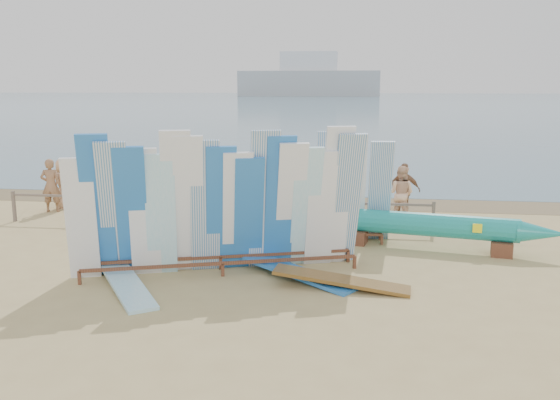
# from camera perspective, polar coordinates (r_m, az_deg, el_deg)

# --- Properties ---
(ground) EXTENTS (160.00, 160.00, 0.00)m
(ground) POSITION_cam_1_polar(r_m,az_deg,el_deg) (13.99, -9.26, -5.55)
(ground) COLOR tan
(ground) RESTS_ON ground
(ocean) EXTENTS (320.00, 240.00, 0.02)m
(ocean) POSITION_cam_1_polar(r_m,az_deg,el_deg) (140.93, 5.92, 9.45)
(ocean) COLOR #46697D
(ocean) RESTS_ON ground
(wet_sand_strip) EXTENTS (40.00, 2.60, 0.01)m
(wet_sand_strip) POSITION_cam_1_polar(r_m,az_deg,el_deg) (20.79, -3.61, 0.07)
(wet_sand_strip) COLOR brown
(wet_sand_strip) RESTS_ON ground
(distant_ship) EXTENTS (45.00, 8.00, 14.00)m
(distant_ship) POSITION_cam_1_polar(r_m,az_deg,el_deg) (193.48, 2.78, 11.50)
(distant_ship) COLOR #999EA3
(distant_ship) RESTS_ON ocean
(fence) EXTENTS (12.08, 0.08, 0.90)m
(fence) POSITION_cam_1_polar(r_m,az_deg,el_deg) (16.64, -6.39, -0.55)
(fence) COLOR #706054
(fence) RESTS_ON ground
(main_surfboard_rack) EXTENTS (6.10, 2.63, 3.12)m
(main_surfboard_rack) POSITION_cam_1_polar(r_m,az_deg,el_deg) (12.50, -5.70, -0.84)
(main_surfboard_rack) COLOR brown
(main_surfboard_rack) RESTS_ON ground
(side_surfboard_rack) EXTENTS (2.56, 0.92, 2.86)m
(side_surfboard_rack) POSITION_cam_1_polar(r_m,az_deg,el_deg) (15.01, 5.96, 0.77)
(side_surfboard_rack) COLOR brown
(side_surfboard_rack) RESTS_ON ground
(outrigger_canoe) EXTENTS (6.31, 1.70, 0.90)m
(outrigger_canoe) POSITION_cam_1_polar(r_m,az_deg,el_deg) (14.84, 14.00, -2.46)
(outrigger_canoe) COLOR brown
(outrigger_canoe) RESTS_ON ground
(vendor_table) EXTENTS (1.09, 0.89, 1.27)m
(vendor_table) POSITION_cam_1_polar(r_m,az_deg,el_deg) (13.63, 0.34, -4.00)
(vendor_table) COLOR brown
(vendor_table) RESTS_ON ground
(flat_board_c) EXTENTS (2.73, 0.81, 0.35)m
(flat_board_c) POSITION_cam_1_polar(r_m,az_deg,el_deg) (11.90, 5.91, -8.46)
(flat_board_c) COLOR brown
(flat_board_c) RESTS_ON ground
(flat_board_a) EXTENTS (1.99, 2.54, 0.23)m
(flat_board_a) POSITION_cam_1_polar(r_m,az_deg,el_deg) (12.15, -14.52, -8.36)
(flat_board_a) COLOR #8FD0E5
(flat_board_a) RESTS_ON ground
(flat_board_d) EXTENTS (2.56, 1.95, 0.26)m
(flat_board_d) POSITION_cam_1_polar(r_m,az_deg,el_deg) (12.41, 1.73, -7.57)
(flat_board_d) COLOR blue
(flat_board_d) RESTS_ON ground
(beach_chair_left) EXTENTS (0.66, 0.68, 0.95)m
(beach_chair_left) POSITION_cam_1_polar(r_m,az_deg,el_deg) (17.83, -5.75, -0.91)
(beach_chair_left) COLOR red
(beach_chair_left) RESTS_ON ground
(beach_chair_right) EXTENTS (0.56, 0.58, 0.85)m
(beach_chair_right) POSITION_cam_1_polar(r_m,az_deg,el_deg) (17.15, -1.03, -1.44)
(beach_chair_right) COLOR red
(beach_chair_right) RESTS_ON ground
(stroller) EXTENTS (0.66, 0.88, 1.14)m
(stroller) POSITION_cam_1_polar(r_m,az_deg,el_deg) (17.00, 2.72, -0.84)
(stroller) COLOR red
(stroller) RESTS_ON ground
(beachgoer_4) EXTENTS (0.59, 1.14, 1.87)m
(beachgoer_4) POSITION_cam_1_polar(r_m,az_deg,el_deg) (19.21, -8.68, 1.89)
(beachgoer_4) COLOR #8C6042
(beachgoer_4) RESTS_ON ground
(beachgoer_6) EXTENTS (0.99, 0.74, 1.82)m
(beachgoer_6) POSITION_cam_1_polar(r_m,az_deg,el_deg) (17.03, 0.22, 0.76)
(beachgoer_6) COLOR tan
(beachgoer_6) RESTS_ON ground
(beachgoer_8) EXTENTS (0.88, 0.69, 1.64)m
(beachgoer_8) POSITION_cam_1_polar(r_m,az_deg,el_deg) (17.71, 11.56, 0.62)
(beachgoer_8) COLOR beige
(beachgoer_8) RESTS_ON ground
(beachgoer_7) EXTENTS (0.57, 0.70, 1.68)m
(beachgoer_7) POSITION_cam_1_polar(r_m,az_deg,el_deg) (18.87, 5.75, 1.50)
(beachgoer_7) COLOR #8C6042
(beachgoer_7) RESTS_ON ground
(beachgoer_0) EXTENTS (0.61, 0.87, 1.62)m
(beachgoer_0) POSITION_cam_1_polar(r_m,az_deg,el_deg) (20.41, -20.09, 1.52)
(beachgoer_0) COLOR tan
(beachgoer_0) RESTS_ON ground
(beachgoer_1) EXTENTS (0.68, 0.48, 1.69)m
(beachgoer_1) POSITION_cam_1_polar(r_m,az_deg,el_deg) (19.93, -21.19, 1.32)
(beachgoer_1) COLOR #8C6042
(beachgoer_1) RESTS_ON ground
(beachgoer_5) EXTENTS (1.49, 1.61, 1.79)m
(beachgoer_5) POSITION_cam_1_polar(r_m,az_deg,el_deg) (18.79, -0.42, 1.68)
(beachgoer_5) COLOR beige
(beachgoer_5) RESTS_ON ground
(beachgoer_10) EXTENTS (1.02, 0.59, 1.63)m
(beachgoer_10) POSITION_cam_1_polar(r_m,az_deg,el_deg) (18.33, 11.87, 0.95)
(beachgoer_10) COLOR #8C6042
(beachgoer_10) RESTS_ON ground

